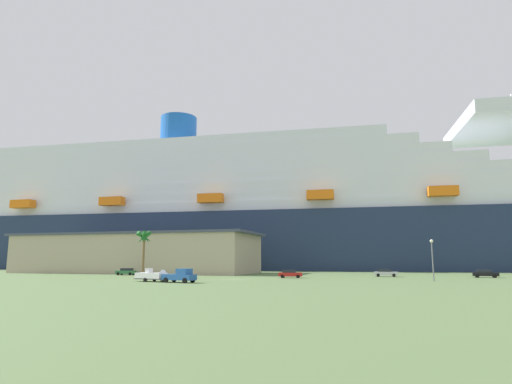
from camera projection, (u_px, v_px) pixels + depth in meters
ground_plane at (277, 274)px, 106.86m from camera, size 600.00×600.00×0.00m
cruise_ship at (274, 217)px, 150.18m from camera, size 294.40×65.40×63.74m
terminal_building at (136, 253)px, 114.78m from camera, size 66.93×24.38×10.35m
pickup_truck at (180, 276)px, 67.59m from camera, size 5.87×3.09×2.20m
small_boat_on_trailer at (155, 276)px, 70.08m from camera, size 7.37×3.22×2.15m
palm_tree at (144, 241)px, 85.25m from camera, size 3.49×3.26×9.30m
street_lamp at (432, 253)px, 72.59m from camera, size 0.56×0.56×6.99m
parked_car_black_coupe at (485, 273)px, 84.95m from camera, size 4.77×2.33×1.58m
parked_car_red_hatchback at (290, 274)px, 83.98m from camera, size 4.80×2.51×1.58m
parked_car_silver_sedan at (386, 273)px, 89.38m from camera, size 4.79×2.27×1.58m
parked_car_green_wagon at (126, 271)px, 98.04m from camera, size 4.62×2.57×1.58m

